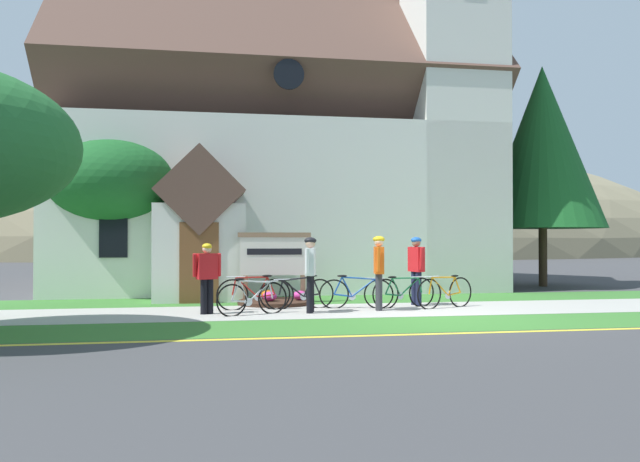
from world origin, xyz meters
TOP-DOWN VIEW (x-y plane):
  - ground at (0.00, 4.00)m, footprint 140.00×140.00m
  - sidewalk_slab at (-2.61, 1.64)m, footprint 32.00×2.80m
  - grass_verge at (-2.61, -0.85)m, footprint 32.00×2.18m
  - church_lawn at (-2.61, 4.26)m, footprint 24.00×2.43m
  - curb_paint_stripe at (-2.61, -2.08)m, footprint 28.00×0.16m
  - church_building at (-2.27, 10.24)m, footprint 14.48×11.91m
  - church_sign at (-3.19, 3.66)m, footprint 1.90×0.18m
  - flower_bed at (-3.18, 3.36)m, footprint 1.93×1.93m
  - bicycle_white at (-3.82, 2.15)m, footprint 1.75×0.12m
  - bicycle_black at (-2.72, 2.19)m, footprint 1.71×0.33m
  - bicycle_yellow at (0.76, 1.79)m, footprint 1.64×0.70m
  - bicycle_orange at (-0.21, 2.02)m, footprint 1.71×0.53m
  - bicycle_red at (-1.39, 2.04)m, footprint 1.78×0.27m
  - bicycle_silver at (-3.92, 1.18)m, footprint 1.59×0.68m
  - cyclist_in_green_jersey at (-2.60, 1.33)m, footprint 0.32×0.67m
  - cyclist_in_white_jersey at (-0.97, 1.50)m, footprint 0.31×0.73m
  - cyclist_in_red_jersey at (-4.90, 1.46)m, footprint 0.62×0.35m
  - cyclist_in_blue_jersey at (0.25, 2.43)m, footprint 0.32×0.77m
  - roadside_conifer at (6.68, 7.78)m, footprint 4.27×4.27m
  - yard_deciduous_tree at (-7.62, 6.53)m, footprint 4.10×4.10m
  - distant_hill at (2.05, 58.68)m, footprint 101.48×52.99m

SIDE VIEW (x-z plane):
  - ground at x=0.00m, z-range 0.00..0.00m
  - distant_hill at x=2.05m, z-range -13.35..13.35m
  - curb_paint_stripe at x=-2.61m, z-range 0.00..0.01m
  - grass_verge at x=-2.61m, z-range 0.00..0.01m
  - church_lawn at x=-2.61m, z-range 0.00..0.01m
  - sidewalk_slab at x=-2.61m, z-range 0.00..0.01m
  - flower_bed at x=-3.18m, z-range -0.09..0.25m
  - bicycle_silver at x=-3.92m, z-range -0.05..0.79m
  - bicycle_red at x=-1.39m, z-range -0.04..0.79m
  - bicycle_black at x=-2.72m, z-range -0.04..0.79m
  - bicycle_orange at x=-0.21m, z-range -0.02..0.77m
  - bicycle_yellow at x=0.76m, z-range -0.02..0.79m
  - bicycle_white at x=-3.82m, z-range -0.03..0.81m
  - cyclist_in_red_jersey at x=-4.90m, z-range 0.12..1.69m
  - cyclist_in_green_jersey at x=-2.60m, z-range 0.15..1.86m
  - cyclist_in_blue_jersey at x=0.25m, z-range 0.15..1.87m
  - cyclist_in_white_jersey at x=-0.97m, z-range 0.16..1.90m
  - church_sign at x=-3.19m, z-range 0.29..2.12m
  - yard_deciduous_tree at x=-7.62m, z-range 0.98..5.62m
  - roadside_conifer at x=6.68m, z-range 1.02..8.81m
  - church_building at x=-2.27m, z-range -1.77..11.66m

